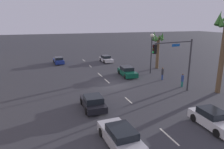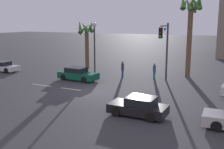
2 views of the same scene
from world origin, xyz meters
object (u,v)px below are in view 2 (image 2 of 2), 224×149
Objects in this scene: streetlamp at (94,38)px; pedestrian_1 at (154,71)px; traffic_signal at (165,43)px; car_1 at (78,74)px; car_2 at (139,107)px; pedestrian_0 at (123,69)px; palm_tree_0 at (86,36)px; car_3 at (3,67)px; palm_tree_1 at (191,19)px.

pedestrian_1 is at bearing 2.97° from streetlamp.
traffic_signal is 0.99× the size of streetlamp.
car_1 is 0.73× the size of traffic_signal.
streetlamp reaches higher than car_2.
pedestrian_0 is 0.27× the size of palm_tree_0.
pedestrian_0 reaches higher than car_3.
traffic_signal is at bearing 96.45° from car_2.
car_1 reaches higher than car_2.
palm_tree_0 is (-6.75, 3.06, 3.44)m from pedestrian_0.
pedestrian_1 is (7.21, 4.46, 0.26)m from car_1.
palm_tree_0 is (-12.07, 4.65, 0.20)m from traffic_signal.
car_1 is at bearing -65.54° from palm_tree_0.
palm_tree_0 reaches higher than car_1.
car_2 is 0.96× the size of car_3.
palm_tree_0 reaches higher than car_3.
car_3 is 0.67× the size of traffic_signal.
car_3 is 2.30× the size of pedestrian_0.
car_1 is 13.90m from palm_tree_1.
pedestrian_1 is at bearing -13.25° from palm_tree_0.
palm_tree_1 is (6.76, 3.29, 5.58)m from pedestrian_0.
car_3 is 11.34m from palm_tree_0.
traffic_signal is at bearing -52.21° from pedestrian_1.
car_1 is 12.72m from car_2.
car_2 is at bearing -60.97° from pedestrian_0.
pedestrian_0 is (15.07, 3.64, 0.36)m from car_3.
pedestrian_1 is at bearing 12.86° from car_3.
traffic_signal is at bearing -16.64° from pedestrian_0.
streetlamp is at bearing 93.08° from car_1.
car_1 is 1.09× the size of car_3.
pedestrian_0 reaches higher than car_2.
palm_tree_0 reaches higher than pedestrian_1.
car_1 is 1.13× the size of car_2.
car_3 is 19.16m from pedestrian_1.
traffic_signal is (20.39, 2.05, 3.60)m from car_3.
car_3 is (-21.53, 7.99, -0.01)m from car_2.
car_1 is 9.87m from traffic_signal.
streetlamp reaches higher than pedestrian_0.
pedestrian_1 is (3.60, 0.62, -0.05)m from pedestrian_0.
car_1 is 0.69× the size of palm_tree_0.
pedestrian_0 reaches higher than car_1.
palm_tree_1 is (10.59, 3.05, 2.20)m from streetlamp.
palm_tree_1 is at bearing 17.61° from car_3.
traffic_signal is 4.32m from pedestrian_1.
palm_tree_0 is at bearing 135.96° from streetlamp.
streetlamp is 11.24m from palm_tree_1.
streetlamp is 3.47× the size of pedestrian_0.
streetlamp is at bearing -44.04° from palm_tree_0.
pedestrian_1 is (-2.85, 12.25, 0.30)m from car_2.
car_2 is 16.05m from palm_tree_1.
streetlamp is (-9.15, 1.83, 0.14)m from traffic_signal.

